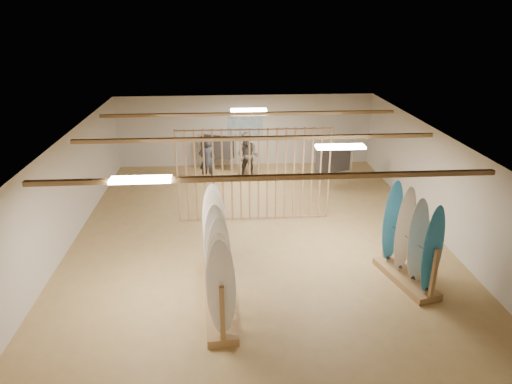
{
  "coord_description": "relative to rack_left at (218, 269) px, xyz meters",
  "views": [
    {
      "loc": [
        -0.82,
        -11.58,
        5.88
      ],
      "look_at": [
        0.0,
        0.0,
        1.2
      ],
      "focal_mm": 32.0,
      "sensor_mm": 36.0,
      "label": 1
    }
  ],
  "objects": [
    {
      "name": "floor",
      "position": [
        1.04,
        3.2,
        -0.75
      ],
      "size": [
        12.0,
        12.0,
        0.0
      ],
      "primitive_type": "plane",
      "color": "tan",
      "rests_on": "ground"
    },
    {
      "name": "wall_right",
      "position": [
        6.04,
        3.2,
        0.65
      ],
      "size": [
        0.0,
        12.0,
        12.0
      ],
      "primitive_type": "plane",
      "rotation": [
        1.57,
        0.0,
        -1.57
      ],
      "color": "beige",
      "rests_on": "ground"
    },
    {
      "name": "wall_back",
      "position": [
        1.04,
        9.2,
        0.65
      ],
      "size": [
        12.0,
        0.0,
        12.0
      ],
      "primitive_type": "plane",
      "rotation": [
        1.57,
        0.0,
        0.0
      ],
      "color": "beige",
      "rests_on": "ground"
    },
    {
      "name": "ceiling_slats",
      "position": [
        1.04,
        3.2,
        1.97
      ],
      "size": [
        9.5,
        6.12,
        0.1
      ],
      "primitive_type": "cube",
      "color": "#9A7346",
      "rests_on": "ground"
    },
    {
      "name": "clothing_rack_b",
      "position": [
        3.99,
        6.62,
        0.19
      ],
      "size": [
        1.28,
        0.81,
        1.45
      ],
      "rotation": [
        0.0,
        0.0,
        0.41
      ],
      "color": "silver",
      "rests_on": "floor"
    },
    {
      "name": "ceiling",
      "position": [
        1.04,
        3.2,
        2.05
      ],
      "size": [
        12.0,
        12.0,
        0.0
      ],
      "primitive_type": "plane",
      "rotation": [
        3.14,
        0.0,
        0.0
      ],
      "color": "gray",
      "rests_on": "ground"
    },
    {
      "name": "wall_left",
      "position": [
        -3.96,
        3.2,
        0.65
      ],
      "size": [
        0.0,
        12.0,
        12.0
      ],
      "primitive_type": "plane",
      "rotation": [
        1.57,
        0.0,
        1.57
      ],
      "color": "beige",
      "rests_on": "ground"
    },
    {
      "name": "wall_front",
      "position": [
        1.04,
        -2.8,
        0.65
      ],
      "size": [
        12.0,
        0.0,
        12.0
      ],
      "primitive_type": "plane",
      "rotation": [
        -1.57,
        0.0,
        0.0
      ],
      "color": "beige",
      "rests_on": "ground"
    },
    {
      "name": "bamboo_partition",
      "position": [
        1.04,
        4.0,
        0.65
      ],
      "size": [
        4.45,
        0.05,
        2.78
      ],
      "color": "tan",
      "rests_on": "ground"
    },
    {
      "name": "clothing_rack_a",
      "position": [
        -0.07,
        8.56,
        0.19
      ],
      "size": [
        1.29,
        0.77,
        1.45
      ],
      "rotation": [
        0.0,
        0.0,
        -0.37
      ],
      "color": "silver",
      "rests_on": "floor"
    },
    {
      "name": "poster",
      "position": [
        1.04,
        9.18,
        0.85
      ],
      "size": [
        1.4,
        0.03,
        0.9
      ],
      "primitive_type": "cube",
      "color": "#2F68A4",
      "rests_on": "ground"
    },
    {
      "name": "shopper_b",
      "position": [
        1.04,
        7.6,
        0.23
      ],
      "size": [
        1.18,
        1.09,
        1.96
      ],
      "primitive_type": "imported",
      "rotation": [
        0.0,
        0.0,
        -0.47
      ],
      "color": "#322D26",
      "rests_on": "floor"
    },
    {
      "name": "rack_right",
      "position": [
        4.31,
        0.41,
        -0.02
      ],
      "size": [
        1.03,
        1.95,
        2.16
      ],
      "rotation": [
        0.0,
        0.0,
        0.25
      ],
      "color": "#9A7346",
      "rests_on": "floor"
    },
    {
      "name": "shopper_a",
      "position": [
        -0.43,
        7.32,
        0.17
      ],
      "size": [
        0.69,
        0.48,
        1.84
      ],
      "primitive_type": "imported",
      "rotation": [
        0.0,
        0.0,
        3.18
      ],
      "color": "#24272C",
      "rests_on": "floor"
    },
    {
      "name": "rack_left",
      "position": [
        0.0,
        0.0,
        0.0
      ],
      "size": [
        0.78,
        3.14,
        2.18
      ],
      "rotation": [
        0.0,
        0.0,
        0.06
      ],
      "color": "#9A7346",
      "rests_on": "floor"
    },
    {
      "name": "light_panels",
      "position": [
        1.04,
        3.2,
        1.99
      ],
      "size": [
        1.2,
        0.35,
        0.06
      ],
      "primitive_type": "cube",
      "color": "white",
      "rests_on": "ground"
    }
  ]
}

